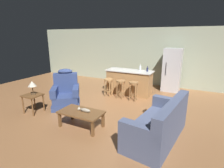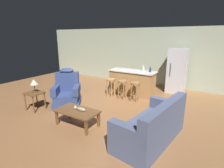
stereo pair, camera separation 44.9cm
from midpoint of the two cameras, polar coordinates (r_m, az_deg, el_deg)
The scene contains 15 objects.
ground_plane at distance 5.88m, azimuth 2.96°, elevation -6.91°, with size 12.00×12.00×0.00m.
back_wall at distance 8.37m, azimuth 13.52°, elevation 8.60°, with size 12.00×0.05×2.60m.
coffee_table at distance 4.51m, azimuth -8.51°, elevation -9.21°, with size 1.10×0.60×0.42m.
fish_figurine at distance 4.45m, azimuth -7.49°, elevation -8.14°, with size 0.34×0.10×0.10m.
couch at distance 4.02m, azimuth 16.46°, elevation -13.32°, with size 1.09×2.00×0.94m.
recliner_near_lamp at distance 5.92m, azimuth -12.36°, elevation -2.75°, with size 1.17×1.17×1.20m.
end_table at distance 5.78m, azimuth -21.99°, elevation -3.56°, with size 0.48×0.48×0.56m.
table_lamp at distance 5.68m, azimuth -22.11°, elevation 0.39°, with size 0.24×0.24×0.41m.
kitchen_island at distance 6.88m, azimuth 8.41°, elevation 0.49°, with size 1.80×0.70×0.95m.
bar_stool_left at distance 6.59m, azimuth 1.50°, elevation -0.06°, with size 0.32×0.32×0.68m.
bar_stool_middle at distance 6.37m, azimuth 5.41°, elevation -0.69°, with size 0.32×0.32×0.68m.
bar_stool_right at distance 6.17m, azimuth 9.59°, elevation -1.36°, with size 0.32×0.32×0.68m.
refrigerator at distance 7.55m, azimuth 22.13°, elevation 3.96°, with size 0.70×0.69×1.76m.
bottle_tall_green at distance 6.61m, azimuth 14.30°, elevation 4.44°, with size 0.07×0.07×0.21m.
bottle_short_amber at distance 6.80m, azimuth 12.07°, elevation 4.98°, with size 0.08×0.08×0.24m.
Camera 2 is at (2.78, -4.68, 2.23)m, focal length 28.00 mm.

